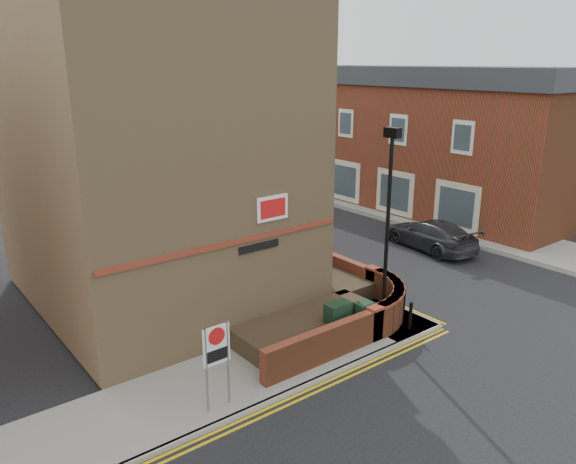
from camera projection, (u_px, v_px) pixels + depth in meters
The scene contains 27 objects.
ground at pixel (375, 356), 16.41m from camera, with size 120.00×120.00×0.00m, color black.
pavement_corner at pixel (247, 372), 15.47m from camera, with size 13.00×3.00×0.12m, color gray.
pavement_main at pixel (180, 223), 29.63m from camera, with size 2.00×32.00×0.12m, color gray.
pavement_far at pixel (367, 203), 33.84m from camera, with size 4.00×40.00×0.12m, color gray.
kerb_side at pixel (280, 397), 14.34m from camera, with size 13.00×0.15×0.12m, color gray.
kerb_main_near at pixel (196, 220), 30.22m from camera, with size 0.15×32.00×0.12m, color gray.
kerb_main_far at pixel (343, 208), 32.67m from camera, with size 0.15×40.00×0.12m, color gray.
yellow_lines_side at pixel (286, 403), 14.16m from camera, with size 13.00×0.28×0.01m, color gold.
yellow_lines_main at pixel (201, 220), 30.38m from camera, with size 0.28×32.00×0.01m, color gold.
corner_building at pixel (151, 124), 18.95m from camera, with size 8.95×10.40×13.60m.
garden_wall at pixel (319, 326), 18.30m from camera, with size 6.80×6.00×1.20m, color brown, non-canonical shape.
lamppost at pixel (387, 228), 17.28m from camera, with size 0.25×0.50×6.30m.
utility_cabinet_large at pixel (338, 321), 17.01m from camera, with size 0.80×0.45×1.20m, color black.
utility_cabinet_small at pixel (363, 319), 17.27m from camera, with size 0.55×0.40×1.10m, color black.
bollard_near at pixel (410, 316), 17.73m from camera, with size 0.11×0.11×0.90m, color black.
bollard_far at pixel (404, 303), 18.68m from camera, with size 0.11×0.11×0.90m, color black.
zone_sign at pixel (217, 352), 13.36m from camera, with size 0.72×0.07×2.20m.
far_terrace at pixel (342, 129), 36.58m from camera, with size 5.40×30.40×8.00m.
far_terrace_cream at pixel (187, 108), 52.40m from camera, with size 5.40×12.40×8.00m.
tree_near at pixel (193, 139), 26.80m from camera, with size 3.64×3.65×6.70m.
tree_mid at pixel (126, 116), 32.68m from camera, with size 4.03×4.03×7.42m.
tree_far at pixel (80, 112), 38.79m from camera, with size 3.81×3.81×7.00m.
traffic_light_assembly at pixel (117, 151), 35.85m from camera, with size 0.20×0.16×4.20m.
silver_car_near at pixel (287, 227), 26.89m from camera, with size 1.34×3.83×1.26m, color #B0B4B8.
red_car_main at pixel (210, 196), 32.64m from camera, with size 2.52×5.46×1.52m, color maroon.
grey_car_far at pixel (431, 235), 25.60m from camera, with size 1.91×4.70×1.36m, color #2B2C30.
silver_car_far at pixel (279, 182), 36.33m from camera, with size 1.85×4.61×1.57m, color #95979C.
Camera 1 is at (-11.01, -9.96, 8.29)m, focal length 35.00 mm.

